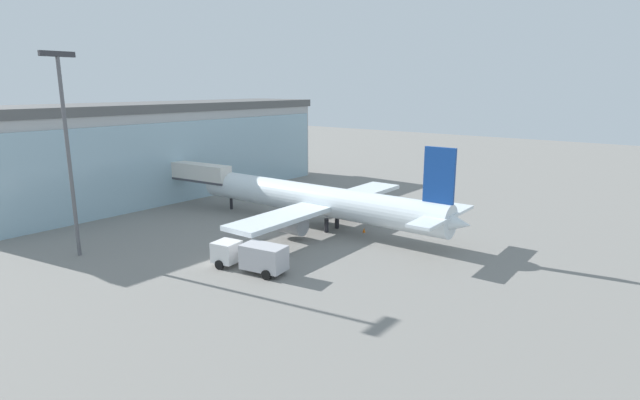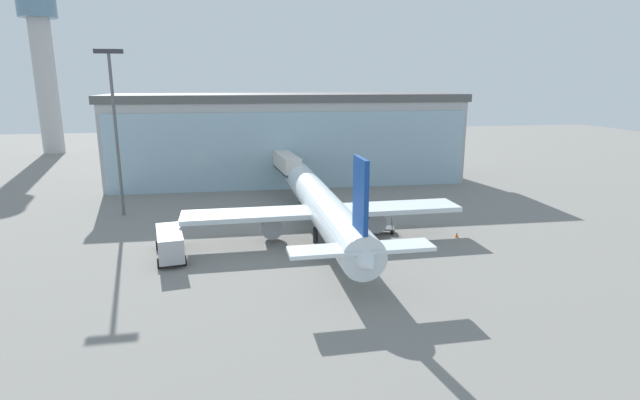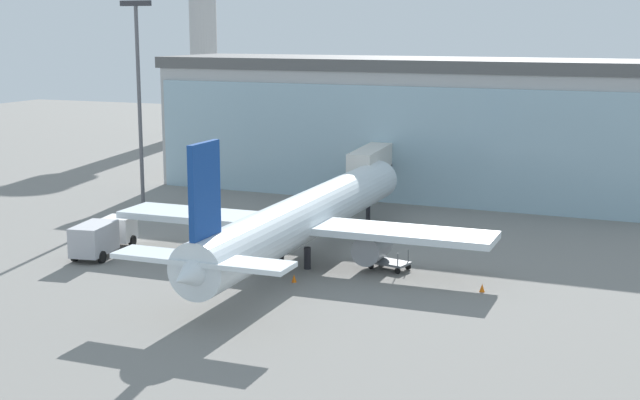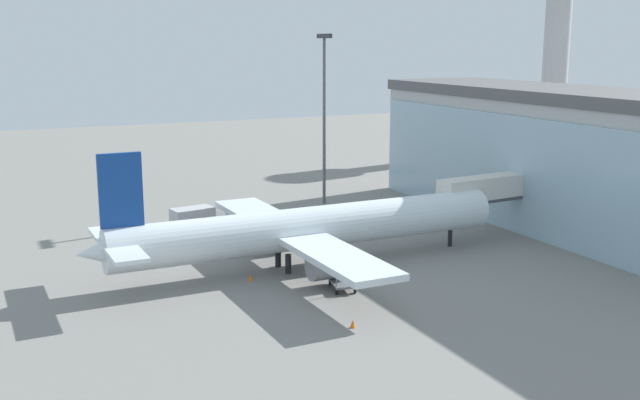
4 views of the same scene
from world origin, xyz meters
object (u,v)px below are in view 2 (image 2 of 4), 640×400
at_px(control_tower, 43,62).
at_px(catering_truck, 170,243).
at_px(airplane, 322,206).
at_px(apron_light_mast, 115,120).
at_px(baggage_cart, 381,228).
at_px(safety_cone_wingtip, 457,235).
at_px(safety_cone_nose, 348,250).
at_px(jet_bridge, 285,163).

bearing_deg(control_tower, catering_truck, -66.17).
relative_size(airplane, catering_truck, 5.01).
relative_size(control_tower, apron_light_mast, 1.72).
distance_m(apron_light_mast, baggage_cart, 33.44).
height_order(catering_truck, safety_cone_wingtip, catering_truck).
bearing_deg(safety_cone_nose, apron_light_mast, 142.71).
relative_size(jet_bridge, baggage_cart, 3.67).
bearing_deg(safety_cone_nose, control_tower, 123.01).
bearing_deg(airplane, safety_cone_nose, -164.78).
relative_size(catering_truck, safety_cone_nose, 13.73).
bearing_deg(airplane, catering_truck, 104.46).
relative_size(catering_truck, safety_cone_wingtip, 13.73).
xyz_separation_m(catering_truck, safety_cone_nose, (16.60, -1.47, -1.19)).
bearing_deg(safety_cone_wingtip, airplane, 168.14).
xyz_separation_m(airplane, safety_cone_nose, (1.55, -5.50, -3.01)).
bearing_deg(safety_cone_wingtip, control_tower, 130.00).
height_order(safety_cone_nose, safety_cone_wingtip, same).
bearing_deg(catering_truck, safety_cone_nose, -103.78).
bearing_deg(jet_bridge, baggage_cart, -163.08).
xyz_separation_m(control_tower, safety_cone_wingtip, (62.14, -74.05, -19.67)).
height_order(apron_light_mast, safety_cone_wingtip, apron_light_mast).
relative_size(apron_light_mast, catering_truck, 2.59).
distance_m(control_tower, baggage_cart, 91.80).
distance_m(control_tower, apron_light_mast, 64.43).
relative_size(apron_light_mast, safety_cone_nose, 35.52).
distance_m(airplane, safety_cone_wingtip, 14.52).
xyz_separation_m(baggage_cart, safety_cone_nose, (-5.02, -5.60, -0.23)).
bearing_deg(baggage_cart, safety_cone_wingtip, -8.16).
distance_m(catering_truck, safety_cone_nose, 16.70).
height_order(jet_bridge, baggage_cart, jet_bridge).
distance_m(airplane, safety_cone_nose, 6.46).
relative_size(apron_light_mast, baggage_cart, 6.29).
bearing_deg(apron_light_mast, baggage_cart, -23.55).
height_order(jet_bridge, apron_light_mast, apron_light_mast).
bearing_deg(safety_cone_wingtip, baggage_cart, 157.59).
relative_size(airplane, safety_cone_nose, 68.79).
xyz_separation_m(apron_light_mast, safety_cone_nose, (23.92, -18.22, -11.26)).
xyz_separation_m(jet_bridge, safety_cone_wingtip, (15.45, -23.19, -4.32)).
xyz_separation_m(apron_light_mast, safety_cone_wingtip, (36.28, -15.64, -11.26)).
xyz_separation_m(control_tower, baggage_cart, (54.81, -71.03, -19.45)).
height_order(airplane, safety_cone_wingtip, airplane).
bearing_deg(control_tower, apron_light_mast, -66.12).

